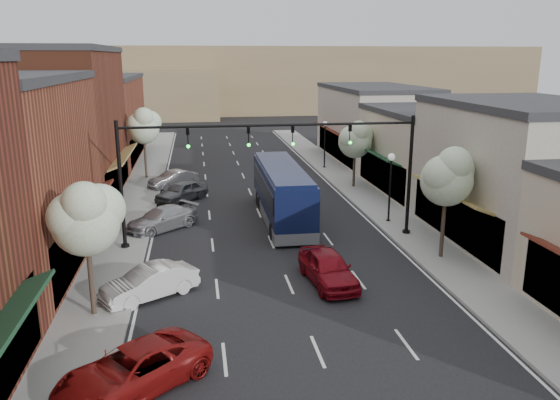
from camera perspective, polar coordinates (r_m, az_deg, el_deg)
name	(u,v)px	position (r m, az deg, el deg)	size (l,w,h in m)	color
ground	(297,303)	(23.61, 1.79, -10.70)	(160.00, 160.00, 0.00)	black
sidewalk_left	(137,200)	(40.95, -14.72, 0.00)	(2.80, 73.00, 0.15)	gray
sidewalk_right	(360,192)	(42.55, 8.37, 0.88)	(2.80, 73.00, 0.15)	gray
curb_left	(157,199)	(40.83, -12.77, 0.08)	(0.25, 73.00, 0.17)	gray
curb_right	(343,192)	(42.17, 6.55, 0.82)	(0.25, 73.00, 0.17)	gray
bldg_left_midfar	(50,126)	(42.48, -22.91, 7.17)	(10.14, 14.10, 10.90)	brown
bldg_left_far	(92,119)	(58.17, -19.09, 8.02)	(10.14, 18.10, 8.40)	brown
bldg_right_midnear	(523,174)	(32.84, 24.03, 2.50)	(9.14, 12.10, 7.90)	#B6A99C
bldg_right_midfar	(431,151)	(43.34, 15.45, 4.93)	(9.14, 12.10, 6.40)	#C2B19A
bldg_right_far	(373,123)	(56.20, 9.70, 7.89)	(9.14, 16.10, 7.40)	#B6A99C
hill_far	(214,79)	(111.10, -6.91, 12.47)	(120.00, 30.00, 12.00)	#7A6647
hill_near	(70,94)	(101.35, -21.11, 10.27)	(50.00, 20.00, 8.00)	#7A6647
signal_mast_right	(370,159)	(30.99, 9.41, 4.27)	(8.22, 0.46, 7.00)	black
signal_mast_left	(166,165)	(29.52, -11.86, 3.64)	(8.22, 0.46, 7.00)	black
tree_right_near	(448,175)	(28.36, 17.18, 2.49)	(2.85, 2.65, 5.95)	#47382B
tree_right_far	(356,138)	(43.15, 7.93, 6.39)	(2.85, 2.65, 5.43)	#47382B
tree_left_near	(86,217)	(22.13, -19.60, -1.65)	(2.85, 2.65, 5.69)	#47382B
tree_left_far	(144,125)	(47.41, -14.04, 7.58)	(2.85, 2.65, 6.13)	#47382B
lamp_post_near	(391,176)	(34.33, 11.48, 2.44)	(0.44, 0.44, 4.44)	black
lamp_post_far	(325,137)	(50.85, 4.71, 6.60)	(0.44, 0.44, 4.44)	black
coach_bus	(282,192)	(34.71, 0.20, 0.86)	(2.62, 11.41, 3.48)	#0E1539
red_hatchback	(328,268)	(25.29, 5.03, -7.07)	(1.82, 4.52, 1.54)	maroon
parked_car_a	(133,370)	(18.36, -15.11, -16.75)	(2.31, 5.02, 1.39)	maroon
parked_car_b	(150,282)	(24.49, -13.46, -8.38)	(1.47, 4.22, 1.39)	silver
parked_car_c	(162,219)	(33.68, -12.23, -1.92)	(1.91, 4.70, 1.37)	#9E9DA2
parked_car_d	(182,191)	(40.08, -10.23, 0.90)	(1.72, 4.26, 1.45)	#52545A
parked_car_e	(173,179)	(44.50, -11.10, 2.15)	(1.42, 4.06, 1.34)	#A5A5AB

